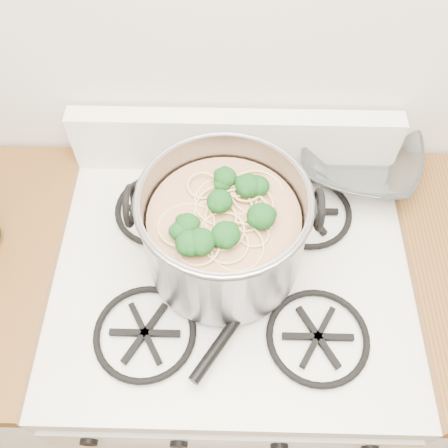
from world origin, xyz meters
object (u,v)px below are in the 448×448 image
Objects in this scene: spatula at (266,278)px; gas_range at (230,346)px; stock_pot at (224,231)px; glass_bowl at (358,163)px.

gas_range is at bearing -170.95° from spatula.
stock_pot reaches higher than glass_bowl.
gas_range is 0.50m from spatula.
stock_pot is at bearing -178.96° from spatula.
stock_pot is 1.16× the size of spatula.
spatula is at bearing -126.22° from glass_bowl.
gas_range is 2.58× the size of stock_pot.
stock_pot is 0.41m from glass_bowl.
glass_bowl reaches higher than gas_range.
spatula is 0.38m from glass_bowl.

